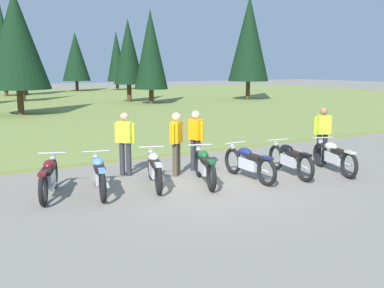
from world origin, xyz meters
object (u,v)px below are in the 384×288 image
Objects in this scene: motorcycle_sky_blue at (99,174)px; motorcycle_navy at (249,163)px; motorcycle_silver at (154,169)px; rider_checking_bike at (125,140)px; rider_with_back_turned at (176,140)px; motorcycle_british_green at (205,166)px; motorcycle_maroon at (49,177)px; motorcycle_cream at (334,156)px; rider_near_row_end at (323,132)px; rider_in_hivis_vest at (196,137)px; motorcycle_black at (290,159)px.

motorcycle_sky_blue is 0.99× the size of motorcycle_navy.
rider_checking_bike is (-0.21, 1.38, 0.51)m from motorcycle_silver.
rider_checking_bike is at bearing 142.96° from motorcycle_navy.
rider_with_back_turned is (0.95, 0.69, 0.51)m from motorcycle_silver.
motorcycle_maroon is at bearing 167.66° from motorcycle_british_green.
motorcycle_maroon is 1.20× the size of rider_with_back_turned.
motorcycle_silver is at bearing 163.66° from motorcycle_british_green.
motorcycle_cream is 5.65m from rider_checking_bike.
rider_near_row_end reaches higher than motorcycle_cream.
motorcycle_maroon and motorcycle_sky_blue have the same top height.
motorcycle_sky_blue is 1.78m from rider_checking_bike.
motorcycle_silver is 0.99× the size of motorcycle_cream.
motorcycle_cream is 1.23× the size of rider_with_back_turned.
rider_with_back_turned is at bearing 14.74° from motorcycle_sky_blue.
motorcycle_maroon is at bearing 162.14° from motorcycle_sky_blue.
motorcycle_british_green is (3.55, -0.78, 0.00)m from motorcycle_maroon.
motorcycle_british_green is 4.26m from rider_near_row_end.
motorcycle_navy and motorcycle_cream have the same top height.
motorcycle_sky_blue is at bearing 178.34° from rider_near_row_end.
rider_in_hivis_vest is at bearing 165.49° from rider_near_row_end.
motorcycle_cream is (4.85, -1.08, 0.00)m from motorcycle_silver.
motorcycle_cream is at bearing -14.59° from motorcycle_black.
motorcycle_british_green is 1.21× the size of rider_with_back_turned.
motorcycle_sky_blue is 1.24× the size of rider_near_row_end.
motorcycle_silver is 1.22× the size of rider_checking_bike.
motorcycle_maroon is at bearing 168.12° from motorcycle_navy.
rider_in_hivis_vest is 1.00× the size of rider_with_back_turned.
rider_near_row_end is at bearing 19.52° from motorcycle_black.
motorcycle_maroon and motorcycle_navy have the same top height.
motorcycle_sky_blue and motorcycle_cream have the same top height.
rider_checking_bike reaches higher than motorcycle_sky_blue.
rider_in_hivis_vest is at bearing 69.84° from motorcycle_british_green.
rider_near_row_end reaches higher than motorcycle_navy.
motorcycle_cream is at bearing -25.94° from rider_checking_bike.
rider_with_back_turned is (-4.45, 0.79, 0.00)m from rider_near_row_end.
motorcycle_maroon is 1.09m from motorcycle_sky_blue.
motorcycle_black is at bearing -8.65° from motorcycle_navy.
motorcycle_sky_blue is 6.76m from rider_near_row_end.
motorcycle_cream is 4.31m from rider_with_back_turned.
rider_with_back_turned reaches higher than motorcycle_cream.
motorcycle_navy is 1.22m from motorcycle_black.
motorcycle_sky_blue is at bearing 169.21° from motorcycle_cream.
motorcycle_black is (5.94, -1.18, 0.00)m from motorcycle_maroon.
motorcycle_silver is at bearing -10.28° from motorcycle_maroon.
rider_near_row_end is 1.00× the size of rider_with_back_turned.
motorcycle_black is 1.32m from motorcycle_cream.
motorcycle_sky_blue is 1.24× the size of rider_checking_bike.
motorcycle_black is at bearing -40.02° from rider_in_hivis_vest.
motorcycle_british_green is at bearing -16.34° from motorcycle_silver.
rider_in_hivis_vest is at bearing 139.98° from motorcycle_black.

